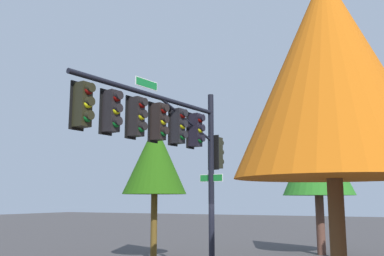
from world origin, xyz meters
The scene contains 4 objects.
signal_pole_assembly centered at (2.35, -0.37, 4.61)m, with size 6.83×1.68×6.34m.
tree_near centered at (4.13, 4.65, 5.46)m, with size 4.28×4.28×7.86m.
tree_mid centered at (-3.42, -4.34, 4.51)m, with size 2.95×2.95×6.18m.
tree_far centered at (-8.50, 2.13, 4.80)m, with size 3.54×3.54×6.79m.
Camera 1 is at (13.72, 5.97, 2.65)m, focal length 40.32 mm.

